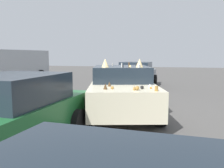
{
  "coord_description": "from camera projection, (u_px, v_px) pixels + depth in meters",
  "views": [
    {
      "loc": [
        -7.0,
        -1.6,
        1.78
      ],
      "look_at": [
        0.0,
        0.3,
        0.9
      ],
      "focal_mm": 37.74,
      "sensor_mm": 36.0,
      "label": 1
    }
  ],
  "objects": [
    {
      "name": "parked_sedan_far_right",
      "position": [
        2.0,
        117.0,
        4.13
      ],
      "size": [
        4.36,
        2.0,
        1.43
      ],
      "rotation": [
        0.0,
        0.0,
        3.13
      ],
      "color": "#1E602D",
      "rests_on": "ground"
    },
    {
      "name": "parked_van_near_left",
      "position": [
        14.0,
        64.0,
        16.29
      ],
      "size": [
        5.32,
        2.75,
        2.15
      ],
      "rotation": [
        0.0,
        0.0,
        3.01
      ],
      "color": "#9EA3A8",
      "rests_on": "ground"
    },
    {
      "name": "ground_plane",
      "position": [
        121.0,
        113.0,
        7.34
      ],
      "size": [
        60.0,
        60.0,
        0.0
      ],
      "primitive_type": "plane",
      "color": "#514F4C"
    },
    {
      "name": "parked_sedan_row_back_far",
      "position": [
        137.0,
        75.0,
        13.48
      ],
      "size": [
        4.05,
        2.11,
        1.42
      ],
      "rotation": [
        0.0,
        0.0,
        -0.04
      ],
      "color": "gray",
      "rests_on": "ground"
    },
    {
      "name": "art_car_decorated",
      "position": [
        121.0,
        89.0,
        7.27
      ],
      "size": [
        4.77,
        2.95,
        1.69
      ],
      "rotation": [
        0.0,
        0.0,
        3.42
      ],
      "color": "beige",
      "rests_on": "ground"
    }
  ]
}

